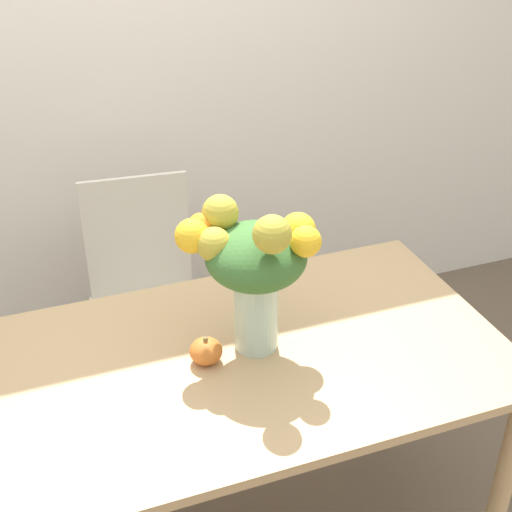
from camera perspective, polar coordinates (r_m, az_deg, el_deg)
name	(u,v)px	position (r m, az deg, el deg)	size (l,w,h in m)	color
wall_back	(120,45)	(2.86, -10.79, 16.25)	(8.00, 0.06, 2.70)	white
dining_table	(227,386)	(2.07, -2.36, -10.32)	(1.59, 0.85, 0.78)	tan
flower_vase	(253,264)	(1.90, -0.21, -0.66)	(0.38, 0.31, 0.47)	#B2CCBC
pumpkin	(206,351)	(1.98, -4.02, -7.59)	(0.09, 0.09, 0.08)	orange
dining_chair_near_window	(146,302)	(2.76, -8.76, -3.65)	(0.46, 0.46, 0.97)	silver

